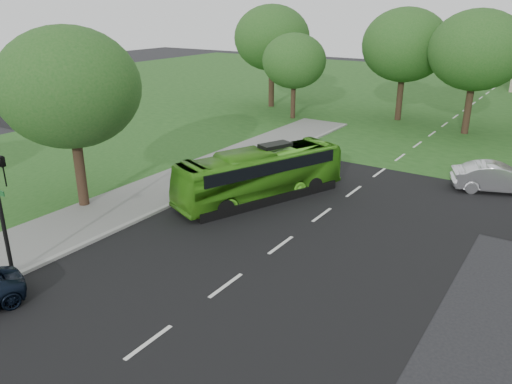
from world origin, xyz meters
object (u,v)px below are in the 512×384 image
bus (260,174)px  traffic_light (1,200)px  tree_side_near (69,88)px  tree_park_c (477,50)px  tree_park_b (405,45)px  tree_park_f (272,38)px  sedan (498,178)px  tree_park_a (294,61)px

bus → traffic_light: size_ratio=1.77×
tree_side_near → traffic_light: bearing=-58.8°
bus → traffic_light: (-3.18, -12.29, 1.87)m
tree_park_c → traffic_light: tree_park_c is taller
tree_park_b → bus: tree_park_b is taller
tree_park_f → sedan: bearing=-31.1°
tree_park_b → tree_park_f: tree_park_f is taller
tree_park_b → traffic_light: tree_park_b is taller
bus → traffic_light: traffic_light is taller
tree_park_c → bus: tree_park_c is taller
bus → tree_side_near: bearing=-117.2°
sedan → tree_park_a: bearing=39.2°
tree_park_b → bus: (0.25, -23.39, -5.20)m
tree_park_f → tree_park_b: bearing=3.9°
tree_park_c → tree_side_near: bearing=-115.3°
sedan → traffic_light: traffic_light is taller
tree_park_c → tree_side_near: 30.30m
tree_side_near → bus: (6.95, 6.07, -4.76)m
tree_side_near → bus: tree_side_near is taller
tree_park_b → bus: size_ratio=1.00×
tree_park_b → sedan: 19.48m
tree_park_f → tree_side_near: size_ratio=1.10×
tree_park_a → tree_park_b: bearing=28.9°
tree_park_a → sedan: size_ratio=1.57×
tree_park_b → bus: bearing=-89.4°
tree_park_c → bus: bearing=-105.7°
tree_park_c → tree_side_near: tree_park_c is taller
traffic_light → bus: bearing=79.5°
tree_side_near → bus: bearing=41.1°
tree_park_a → tree_side_near: size_ratio=0.84×
tree_side_near → sedan: (17.42, 14.24, -5.32)m
tree_park_a → bus: size_ratio=0.78×
tree_park_b → tree_park_f: (-13.01, -0.89, 0.21)m
tree_park_a → bus: tree_park_a is taller
tree_park_a → bus: (8.60, -18.77, -3.78)m
tree_park_c → bus: 22.75m
tree_park_b → tree_side_near: bearing=-102.8°
tree_park_a → tree_park_b: (8.35, 4.62, 1.42)m
tree_park_f → sedan: (23.74, -14.32, -5.97)m
tree_park_f → tree_side_near: bearing=-77.5°
tree_park_b → sedan: (10.73, -15.21, -5.76)m
sedan → tree_park_f: bearing=37.1°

